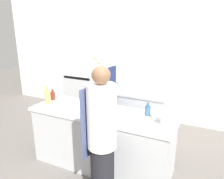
# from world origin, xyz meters

# --- Properties ---
(ground_plane) EXTENTS (16.00, 16.00, 0.00)m
(ground_plane) POSITION_xyz_m (0.00, 0.00, 0.00)
(ground_plane) COLOR #605B56
(wall_back) EXTENTS (8.00, 0.06, 2.80)m
(wall_back) POSITION_xyz_m (0.00, 2.13, 1.40)
(wall_back) COLOR silver
(wall_back) RESTS_ON ground_plane
(prep_counter) EXTENTS (2.20, 0.72, 0.91)m
(prep_counter) POSITION_xyz_m (0.00, 0.00, 0.46)
(prep_counter) COLOR #B7BABC
(prep_counter) RESTS_ON ground_plane
(pass_counter) EXTENTS (1.60, 0.68, 0.91)m
(pass_counter) POSITION_xyz_m (-0.06, 1.21, 0.46)
(pass_counter) COLOR #B7BABC
(pass_counter) RESTS_ON ground_plane
(oven_range) EXTENTS (0.82, 0.74, 1.02)m
(oven_range) POSITION_xyz_m (-1.36, 1.71, 0.51)
(oven_range) COLOR #B7BABC
(oven_range) RESTS_ON ground_plane
(chef_at_prep_near) EXTENTS (0.36, 0.34, 1.75)m
(chef_at_prep_near) POSITION_xyz_m (0.36, -0.68, 0.88)
(chef_at_prep_near) COLOR black
(chef_at_prep_near) RESTS_ON ground_plane
(chef_at_stove) EXTENTS (0.42, 0.40, 1.73)m
(chef_at_stove) POSITION_xyz_m (-0.35, 0.63, 0.86)
(chef_at_stove) COLOR black
(chef_at_stove) RESTS_ON ground_plane
(bottle_olive_oil) EXTENTS (0.08, 0.08, 0.20)m
(bottle_olive_oil) POSITION_xyz_m (0.65, 0.16, 0.99)
(bottle_olive_oil) COLOR #2D5175
(bottle_olive_oil) RESTS_ON prep_counter
(bottle_vinegar) EXTENTS (0.07, 0.07, 0.27)m
(bottle_vinegar) POSITION_xyz_m (0.94, -0.10, 1.02)
(bottle_vinegar) COLOR silver
(bottle_vinegar) RESTS_ON prep_counter
(bottle_wine) EXTENTS (0.08, 0.08, 0.28)m
(bottle_wine) POSITION_xyz_m (-0.17, -0.07, 1.02)
(bottle_wine) COLOR #19471E
(bottle_wine) RESTS_ON prep_counter
(bottle_cooking_oil) EXTENTS (0.08, 0.08, 0.19)m
(bottle_cooking_oil) POSITION_xyz_m (-1.00, 0.11, 0.99)
(bottle_cooking_oil) COLOR #5B2319
(bottle_cooking_oil) RESTS_ON prep_counter
(bottle_sauce) EXTENTS (0.09, 0.09, 0.31)m
(bottle_sauce) POSITION_xyz_m (-0.94, -0.08, 1.04)
(bottle_sauce) COLOR #B2A84C
(bottle_sauce) RESTS_ON prep_counter
(bowl_mixing_large) EXTENTS (0.25, 0.25, 0.06)m
(bowl_mixing_large) POSITION_xyz_m (-0.54, 0.06, 0.94)
(bowl_mixing_large) COLOR white
(bowl_mixing_large) RESTS_ON prep_counter
(bowl_prep_small) EXTENTS (0.26, 0.26, 0.06)m
(bowl_prep_small) POSITION_xyz_m (0.85, 0.14, 0.94)
(bowl_prep_small) COLOR #B7BABC
(bowl_prep_small) RESTS_ON prep_counter
(stockpot) EXTENTS (0.29, 0.29, 0.20)m
(stockpot) POSITION_xyz_m (-0.13, 1.11, 1.01)
(stockpot) COLOR #B7BABC
(stockpot) RESTS_ON pass_counter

